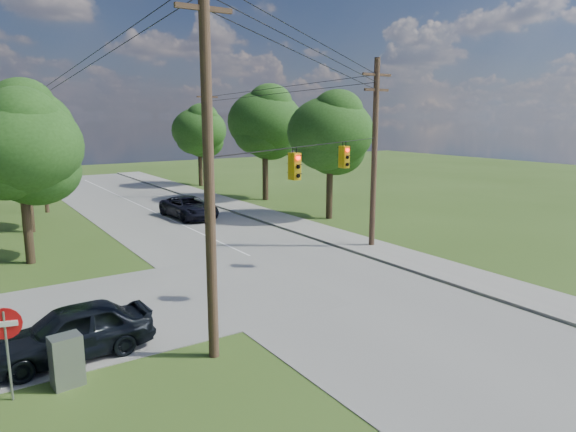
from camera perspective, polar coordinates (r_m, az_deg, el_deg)
ground at (r=18.72m, az=5.49°, el=-12.25°), size 140.00×140.00×0.00m
main_road at (r=23.59m, az=1.68°, el=-7.18°), size 10.00×100.00×0.03m
sidewalk_east at (r=27.80m, az=13.13°, el=-4.55°), size 2.60×100.00×0.12m
pole_sw at (r=15.16m, az=-8.85°, el=6.54°), size 2.00×0.32×12.00m
pole_ne at (r=29.15m, az=9.58°, el=7.10°), size 2.00×0.32×10.50m
pole_north_e at (r=47.70m, az=-8.81°, el=8.18°), size 2.00×0.32×10.00m
pole_north_w at (r=43.81m, az=-25.71°, el=6.99°), size 2.00×0.32×10.00m
power_lines at (r=27.85m, az=-7.06°, el=14.58°), size 13.93×29.62×4.93m
traffic_signals at (r=22.35m, az=3.78°, el=6.16°), size 4.91×3.27×1.05m
tree_w_near at (r=28.54m, az=-27.66°, el=6.85°), size 6.00×6.00×8.40m
tree_w_mid at (r=36.57m, az=-27.50°, el=8.53°), size 6.40×6.40×9.22m
tree_e_near at (r=37.22m, az=4.73°, el=9.24°), size 6.20×6.20×8.81m
tree_e_mid at (r=45.77m, az=-2.59°, el=10.41°), size 6.60×6.60×9.64m
tree_e_far at (r=56.03m, az=-9.83°, el=9.36°), size 5.80×5.80×8.32m
car_cross_dark at (r=17.52m, az=-22.91°, el=-11.73°), size 4.96×2.18×1.66m
car_main_north at (r=38.39m, az=-10.95°, el=0.96°), size 2.99×5.81×1.57m
control_cabinet at (r=15.96m, az=-23.39°, el=-14.54°), size 0.87×0.68×1.47m
do_not_enter_sign at (r=15.40m, az=-28.87°, el=-11.42°), size 0.83×0.26×2.57m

